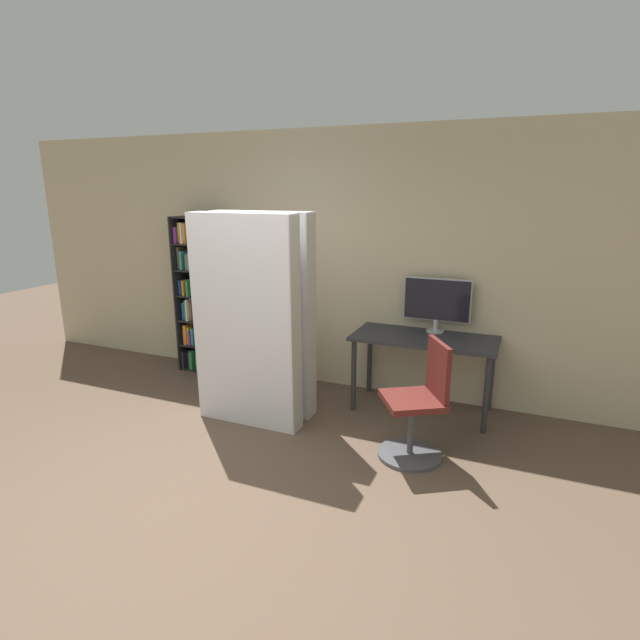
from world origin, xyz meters
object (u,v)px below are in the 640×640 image
Objects in this scene: office_chair at (418,410)px; bookshelf at (201,299)px; monitor at (437,301)px; mattress_far at (264,315)px; mattress_near at (246,323)px.

bookshelf is (-2.80, 1.05, 0.46)m from office_chair.
mattress_far reaches higher than monitor.
mattress_far reaches higher than bookshelf.
office_chair is (0.09, -1.10, -0.65)m from monitor.
office_chair is at bearing -11.85° from mattress_far.
mattress_far reaches higher than office_chair.
mattress_far is (-1.47, -0.77, -0.10)m from monitor.
mattress_near is (1.24, -1.05, 0.10)m from bookshelf.
mattress_far is at bearing 168.15° from office_chair.
mattress_near is at bearing -40.13° from bookshelf.
monitor is at bearing 94.59° from office_chair.
monitor reaches higher than office_chair.
monitor is 0.67× the size of office_chair.
mattress_near is (-1.47, -1.09, -0.09)m from monitor.
bookshelf is at bearing 149.70° from mattress_far.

